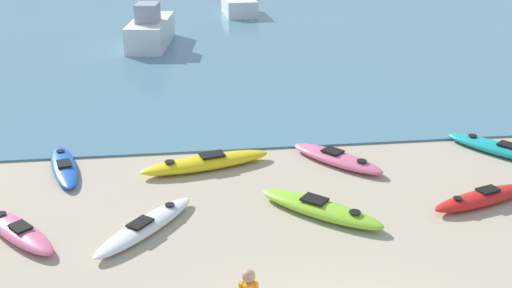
{
  "coord_description": "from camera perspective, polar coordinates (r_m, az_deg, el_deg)",
  "views": [
    {
      "loc": [
        -2.58,
        -6.47,
        6.79
      ],
      "look_at": [
        -0.68,
        8.56,
        0.5
      ],
      "focal_mm": 42.0,
      "sensor_mm": 36.0,
      "label": 1
    }
  ],
  "objects": [
    {
      "name": "kayak_on_sand_1",
      "position": [
        18.29,
        22.45,
        -0.49
      ],
      "size": [
        2.65,
        3.06,
        0.37
      ],
      "color": "teal",
      "rests_on": "ground_plane"
    },
    {
      "name": "moored_boat_3",
      "position": [
        37.53,
        -1.62,
        12.97
      ],
      "size": [
        1.96,
        3.38,
        0.97
      ],
      "color": "white",
      "rests_on": "bay_water"
    },
    {
      "name": "kayak_on_sand_7",
      "position": [
        16.77,
        -17.82,
        -2.03
      ],
      "size": [
        1.35,
        2.96,
        0.29
      ],
      "color": "blue",
      "rests_on": "ground_plane"
    },
    {
      "name": "kayak_on_sand_0",
      "position": [
        13.92,
        -21.7,
        -7.72
      ],
      "size": [
        2.21,
        2.44,
        0.34
      ],
      "color": "#E5668C",
      "rests_on": "ground_plane"
    },
    {
      "name": "kayak_on_sand_3",
      "position": [
        16.12,
        -4.8,
        -1.75
      ],
      "size": [
        3.65,
        1.62,
        0.4
      ],
      "color": "yellow",
      "rests_on": "ground_plane"
    },
    {
      "name": "moored_boat_1",
      "position": [
        29.87,
        -10.02,
        10.62
      ],
      "size": [
        2.29,
        4.88,
        2.08
      ],
      "color": "white",
      "rests_on": "bay_water"
    },
    {
      "name": "kayak_on_sand_6",
      "position": [
        15.24,
        20.76,
        -4.81
      ],
      "size": [
        2.91,
        1.45,
        0.37
      ],
      "color": "red",
      "rests_on": "ground_plane"
    },
    {
      "name": "kayak_on_sand_2",
      "position": [
        13.39,
        -10.49,
        -7.68
      ],
      "size": [
        2.41,
        2.75,
        0.31
      ],
      "color": "white",
      "rests_on": "ground_plane"
    },
    {
      "name": "kayak_on_sand_5",
      "position": [
        13.87,
        6.13,
        -6.11
      ],
      "size": [
        2.85,
        2.64,
        0.38
      ],
      "color": "#8CCC2D",
      "rests_on": "ground_plane"
    },
    {
      "name": "kayak_on_sand_8",
      "position": [
        16.52,
        7.69,
        -1.35
      ],
      "size": [
        2.47,
        2.7,
        0.35
      ],
      "color": "#E5668C",
      "rests_on": "ground_plane"
    }
  ]
}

